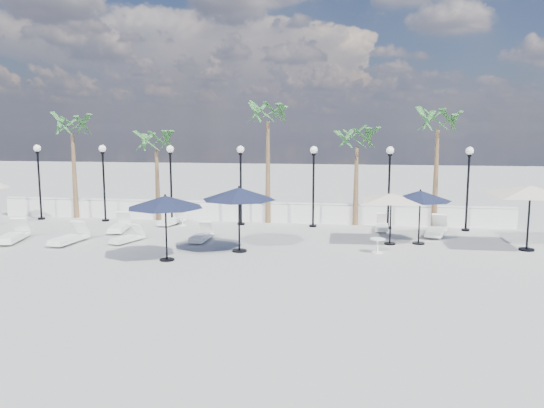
# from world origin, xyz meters

# --- Properties ---
(ground) EXTENTS (100.00, 100.00, 0.00)m
(ground) POSITION_xyz_m (0.00, 0.00, 0.00)
(ground) COLOR #A6A6A1
(ground) RESTS_ON ground
(balustrade) EXTENTS (26.00, 0.30, 1.01)m
(balustrade) POSITION_xyz_m (0.00, 7.50, 0.47)
(balustrade) COLOR silver
(balustrade) RESTS_ON ground
(lamppost_0) EXTENTS (0.36, 0.36, 3.84)m
(lamppost_0) POSITION_xyz_m (-10.50, 6.50, 2.49)
(lamppost_0) COLOR black
(lamppost_0) RESTS_ON ground
(lamppost_1) EXTENTS (0.36, 0.36, 3.84)m
(lamppost_1) POSITION_xyz_m (-7.00, 6.50, 2.49)
(lamppost_1) COLOR black
(lamppost_1) RESTS_ON ground
(lamppost_2) EXTENTS (0.36, 0.36, 3.84)m
(lamppost_2) POSITION_xyz_m (-3.50, 6.50, 2.49)
(lamppost_2) COLOR black
(lamppost_2) RESTS_ON ground
(lamppost_3) EXTENTS (0.36, 0.36, 3.84)m
(lamppost_3) POSITION_xyz_m (0.00, 6.50, 2.49)
(lamppost_3) COLOR black
(lamppost_3) RESTS_ON ground
(lamppost_4) EXTENTS (0.36, 0.36, 3.84)m
(lamppost_4) POSITION_xyz_m (3.50, 6.50, 2.49)
(lamppost_4) COLOR black
(lamppost_4) RESTS_ON ground
(lamppost_5) EXTENTS (0.36, 0.36, 3.84)m
(lamppost_5) POSITION_xyz_m (7.00, 6.50, 2.49)
(lamppost_5) COLOR black
(lamppost_5) RESTS_ON ground
(lamppost_6) EXTENTS (0.36, 0.36, 3.84)m
(lamppost_6) POSITION_xyz_m (10.50, 6.50, 2.49)
(lamppost_6) COLOR black
(lamppost_6) RESTS_ON ground
(palm_0) EXTENTS (2.60, 2.60, 5.50)m
(palm_0) POSITION_xyz_m (-9.00, 7.30, 4.53)
(palm_0) COLOR brown
(palm_0) RESTS_ON ground
(palm_1) EXTENTS (2.60, 2.60, 4.70)m
(palm_1) POSITION_xyz_m (-4.50, 7.30, 3.75)
(palm_1) COLOR brown
(palm_1) RESTS_ON ground
(palm_2) EXTENTS (2.60, 2.60, 6.10)m
(palm_2) POSITION_xyz_m (1.20, 7.30, 5.12)
(palm_2) COLOR brown
(palm_2) RESTS_ON ground
(palm_3) EXTENTS (2.60, 2.60, 4.90)m
(palm_3) POSITION_xyz_m (5.50, 7.30, 3.95)
(palm_3) COLOR brown
(palm_3) RESTS_ON ground
(palm_4) EXTENTS (2.60, 2.60, 5.70)m
(palm_4) POSITION_xyz_m (9.20, 7.30, 4.73)
(palm_4) COLOR brown
(palm_4) RESTS_ON ground
(lounger_0) EXTENTS (0.90, 2.07, 0.75)m
(lounger_0) POSITION_xyz_m (-6.07, 1.31, 0.25)
(lounger_0) COLOR white
(lounger_0) RESTS_ON ground
(lounger_1) EXTENTS (1.13, 2.25, 0.81)m
(lounger_1) POSITION_xyz_m (-8.54, 1.29, 0.27)
(lounger_1) COLOR white
(lounger_1) RESTS_ON ground
(lounger_2) EXTENTS (0.99, 2.07, 0.75)m
(lounger_2) POSITION_xyz_m (-5.12, 4.01, 0.25)
(lounger_2) COLOR white
(lounger_2) RESTS_ON ground
(lounger_3) EXTENTS (0.98, 1.89, 0.68)m
(lounger_3) POSITION_xyz_m (-3.33, 6.00, 0.23)
(lounger_3) COLOR white
(lounger_3) RESTS_ON ground
(lounger_4) EXTENTS (1.03, 1.72, 0.61)m
(lounger_4) POSITION_xyz_m (-3.81, 1.88, 0.21)
(lounger_4) COLOR white
(lounger_4) RESTS_ON ground
(lounger_5) EXTENTS (0.66, 1.79, 0.66)m
(lounger_5) POSITION_xyz_m (-0.88, 2.57, 0.22)
(lounger_5) COLOR white
(lounger_5) RESTS_ON ground
(lounger_6) EXTENTS (0.69, 1.77, 0.65)m
(lounger_6) POSITION_xyz_m (6.71, 6.07, 0.22)
(lounger_6) COLOR white
(lounger_6) RESTS_ON ground
(lounger_7) EXTENTS (1.27, 2.19, 0.78)m
(lounger_7) POSITION_xyz_m (8.99, 5.12, 0.26)
(lounger_7) COLOR white
(lounger_7) RESTS_ON ground
(side_table_1) EXTENTS (0.45, 0.45, 0.44)m
(side_table_1) POSITION_xyz_m (-2.77, 5.91, 0.26)
(side_table_1) COLOR white
(side_table_1) RESTS_ON ground
(side_table_2) EXTENTS (0.57, 0.57, 0.55)m
(side_table_2) POSITION_xyz_m (6.28, 1.52, 0.33)
(side_table_2) COLOR white
(side_table_2) RESTS_ON ground
(parasol_navy_left) EXTENTS (2.70, 2.70, 2.39)m
(parasol_navy_left) POSITION_xyz_m (-1.20, -0.74, 2.10)
(parasol_navy_left) COLOR black
(parasol_navy_left) RESTS_ON ground
(parasol_navy_mid) EXTENTS (2.82, 2.82, 2.53)m
(parasol_navy_mid) POSITION_xyz_m (1.07, 0.98, 2.22)
(parasol_navy_mid) COLOR black
(parasol_navy_mid) RESTS_ON ground
(parasol_navy_right) EXTENTS (2.50, 2.50, 2.24)m
(parasol_navy_right) POSITION_xyz_m (8.02, 3.37, 1.97)
(parasol_navy_right) COLOR black
(parasol_navy_right) RESTS_ON ground
(parasol_cream_sq_a) EXTENTS (4.55, 4.55, 2.23)m
(parasol_cream_sq_a) POSITION_xyz_m (6.85, 3.12, 2.07)
(parasol_cream_sq_a) COLOR black
(parasol_cream_sq_a) RESTS_ON ground
(parasol_cream_sq_b) EXTENTS (5.40, 5.40, 2.71)m
(parasol_cream_sq_b) POSITION_xyz_m (12.00, 2.78, 2.50)
(parasol_cream_sq_b) COLOR black
(parasol_cream_sq_b) RESTS_ON ground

